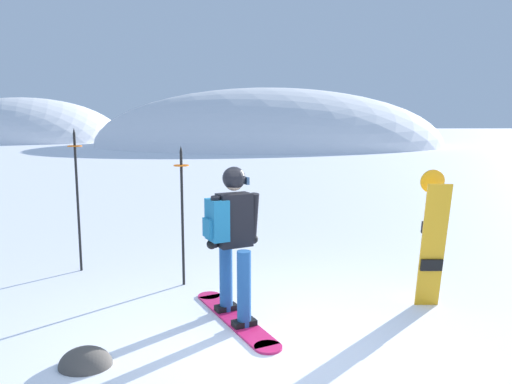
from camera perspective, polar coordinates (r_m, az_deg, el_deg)
ground_plane at (r=4.88m, az=2.35°, el=-18.30°), size 300.00×300.00×0.00m
ridge_peak_main at (r=46.37m, az=1.38°, el=5.63°), size 32.03×28.83×10.56m
ridge_peak_far at (r=60.24m, az=-25.60°, el=5.44°), size 21.46×19.32×9.66m
snowboarder_main at (r=5.26m, az=-2.89°, el=-5.65°), size 0.98×1.67×1.71m
spare_snowboard at (r=5.98m, az=20.16°, el=-5.28°), size 0.28×0.29×1.64m
piste_marker_near at (r=7.44m, az=-20.40°, el=0.13°), size 0.20×0.20×2.10m
piste_marker_far at (r=6.45m, az=-8.73°, el=-1.71°), size 0.20×0.20×1.88m
rock_dark at (r=4.89m, az=-19.51°, el=-18.78°), size 0.48×0.41×0.34m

